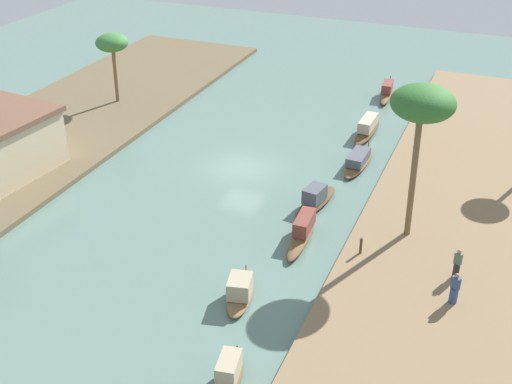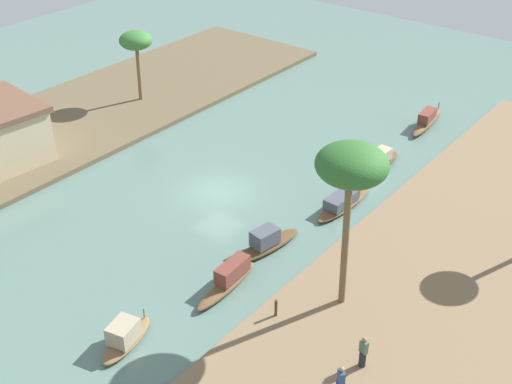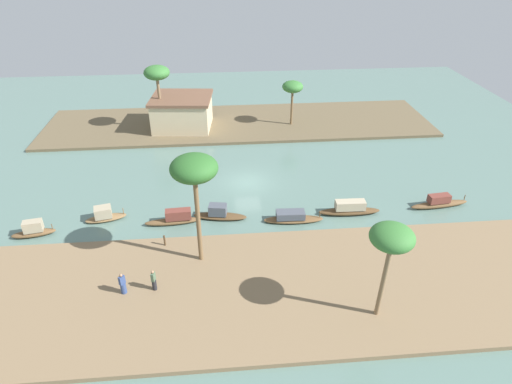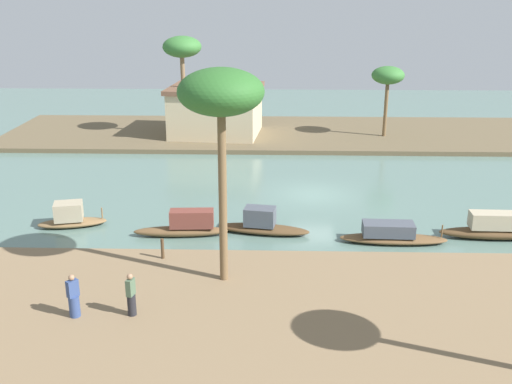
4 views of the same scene
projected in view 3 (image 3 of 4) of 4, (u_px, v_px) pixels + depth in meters
name	position (u px, v px, depth m)	size (l,w,h in m)	color
river_water	(248.00, 182.00, 41.97)	(76.83, 76.83, 0.00)	slate
riverbank_left	(263.00, 289.00, 29.26)	(47.29, 12.19, 0.33)	#846B4C
riverbank_right	(239.00, 123.00, 54.50)	(47.29, 12.19, 0.33)	brown
sampan_near_left_bank	(350.00, 209.00, 37.04)	(5.29, 1.22, 1.28)	brown
sampan_downstream_large	(219.00, 214.00, 36.53)	(4.62, 1.85, 1.28)	brown
sampan_foreground	(439.00, 203.00, 38.01)	(5.39, 1.41, 1.23)	brown
sampan_with_tall_canopy	(292.00, 218.00, 36.15)	(5.01, 1.35, 0.98)	brown
sampan_open_hull	(175.00, 218.00, 35.81)	(4.55, 1.13, 1.29)	brown
sampan_upstream_small	(105.00, 215.00, 36.27)	(3.50, 1.84, 1.25)	brown
sampan_midstream	(33.00, 230.00, 34.37)	(3.41, 1.46, 1.37)	brown
person_on_near_bank	(123.00, 285.00, 28.40)	(0.53, 0.53, 1.60)	#33477A
person_by_mooring	(154.00, 281.00, 28.64)	(0.37, 0.40, 1.59)	#232328
mooring_post	(165.00, 240.00, 32.84)	(0.14, 0.14, 0.89)	#4C3823
palm_tree_left_near	(194.00, 170.00, 28.04)	(3.15, 3.15, 8.26)	brown
palm_tree_left_far	(392.00, 239.00, 24.09)	(2.53, 2.53, 6.68)	#7F6647
palm_tree_right_tall	(293.00, 88.00, 51.39)	(2.47, 2.47, 5.39)	brown
palm_tree_right_short	(157.00, 74.00, 49.10)	(2.92, 2.92, 7.59)	#7F6647
riverside_building	(182.00, 112.00, 52.05)	(7.50, 6.81, 3.78)	beige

